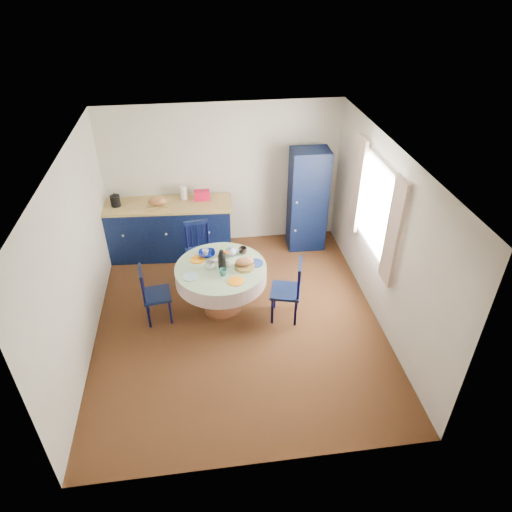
{
  "coord_description": "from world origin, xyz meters",
  "views": [
    {
      "loc": [
        -0.41,
        -4.96,
        4.46
      ],
      "look_at": [
        0.29,
        0.2,
        0.95
      ],
      "focal_mm": 32.0,
      "sensor_mm": 36.0,
      "label": 1
    }
  ],
  "objects_px": {
    "cobalt_bowl": "(207,254)",
    "dining_table": "(222,274)",
    "mug_b": "(223,272)",
    "mug_d": "(205,252)",
    "pantry_cabinet": "(308,200)",
    "mug_c": "(243,251)",
    "chair_left": "(154,294)",
    "kitchen_counter": "(168,229)",
    "mug_a": "(210,265)",
    "chair_right": "(288,290)",
    "chair_far": "(200,250)"
  },
  "relations": [
    {
      "from": "kitchen_counter",
      "to": "dining_table",
      "type": "bearing_deg",
      "value": -60.46
    },
    {
      "from": "chair_left",
      "to": "mug_a",
      "type": "height_order",
      "value": "chair_left"
    },
    {
      "from": "chair_right",
      "to": "mug_d",
      "type": "relative_size",
      "value": 10.24
    },
    {
      "from": "mug_c",
      "to": "chair_left",
      "type": "bearing_deg",
      "value": -164.48
    },
    {
      "from": "mug_b",
      "to": "mug_c",
      "type": "xyz_separation_m",
      "value": [
        0.32,
        0.5,
        -0.0
      ]
    },
    {
      "from": "chair_far",
      "to": "dining_table",
      "type": "bearing_deg",
      "value": -81.07
    },
    {
      "from": "kitchen_counter",
      "to": "chair_right",
      "type": "bearing_deg",
      "value": -44.6
    },
    {
      "from": "pantry_cabinet",
      "to": "mug_a",
      "type": "relative_size",
      "value": 13.5
    },
    {
      "from": "chair_left",
      "to": "mug_a",
      "type": "relative_size",
      "value": 6.65
    },
    {
      "from": "dining_table",
      "to": "chair_right",
      "type": "distance_m",
      "value": 0.97
    },
    {
      "from": "chair_right",
      "to": "mug_c",
      "type": "distance_m",
      "value": 0.88
    },
    {
      "from": "chair_right",
      "to": "mug_b",
      "type": "xyz_separation_m",
      "value": [
        -0.9,
        0.07,
        0.34
      ]
    },
    {
      "from": "cobalt_bowl",
      "to": "dining_table",
      "type": "bearing_deg",
      "value": -59.45
    },
    {
      "from": "kitchen_counter",
      "to": "mug_b",
      "type": "xyz_separation_m",
      "value": [
        0.81,
        -1.85,
        0.33
      ]
    },
    {
      "from": "mug_a",
      "to": "pantry_cabinet",
      "type": "bearing_deg",
      "value": 42.81
    },
    {
      "from": "chair_right",
      "to": "cobalt_bowl",
      "type": "xyz_separation_m",
      "value": [
        -1.1,
        0.58,
        0.32
      ]
    },
    {
      "from": "mug_a",
      "to": "mug_b",
      "type": "relative_size",
      "value": 1.25
    },
    {
      "from": "mug_a",
      "to": "mug_b",
      "type": "distance_m",
      "value": 0.24
    },
    {
      "from": "kitchen_counter",
      "to": "chair_left",
      "type": "relative_size",
      "value": 2.5
    },
    {
      "from": "chair_far",
      "to": "cobalt_bowl",
      "type": "relative_size",
      "value": 3.92
    },
    {
      "from": "chair_far",
      "to": "kitchen_counter",
      "type": "bearing_deg",
      "value": 115.98
    },
    {
      "from": "mug_b",
      "to": "mug_d",
      "type": "distance_m",
      "value": 0.57
    },
    {
      "from": "dining_table",
      "to": "mug_a",
      "type": "bearing_deg",
      "value": -171.3
    },
    {
      "from": "pantry_cabinet",
      "to": "mug_d",
      "type": "relative_size",
      "value": 19.29
    },
    {
      "from": "dining_table",
      "to": "mug_a",
      "type": "relative_size",
      "value": 9.65
    },
    {
      "from": "mug_b",
      "to": "mug_a",
      "type": "bearing_deg",
      "value": 132.45
    },
    {
      "from": "pantry_cabinet",
      "to": "mug_b",
      "type": "bearing_deg",
      "value": -130.21
    },
    {
      "from": "pantry_cabinet",
      "to": "chair_right",
      "type": "xyz_separation_m",
      "value": [
        -0.68,
        -1.87,
        -0.42
      ]
    },
    {
      "from": "dining_table",
      "to": "mug_c",
      "type": "relative_size",
      "value": 10.38
    },
    {
      "from": "dining_table",
      "to": "chair_right",
      "type": "height_order",
      "value": "dining_table"
    },
    {
      "from": "chair_left",
      "to": "pantry_cabinet",
      "type": "bearing_deg",
      "value": -64.32
    },
    {
      "from": "kitchen_counter",
      "to": "chair_right",
      "type": "distance_m",
      "value": 2.57
    },
    {
      "from": "chair_left",
      "to": "mug_a",
      "type": "bearing_deg",
      "value": -94.39
    },
    {
      "from": "dining_table",
      "to": "mug_d",
      "type": "height_order",
      "value": "dining_table"
    },
    {
      "from": "dining_table",
      "to": "mug_d",
      "type": "bearing_deg",
      "value": 121.83
    },
    {
      "from": "kitchen_counter",
      "to": "pantry_cabinet",
      "type": "bearing_deg",
      "value": 2.39
    },
    {
      "from": "kitchen_counter",
      "to": "cobalt_bowl",
      "type": "xyz_separation_m",
      "value": [
        0.62,
        -1.34,
        0.31
      ]
    },
    {
      "from": "pantry_cabinet",
      "to": "kitchen_counter",
      "type": "bearing_deg",
      "value": 179.94
    },
    {
      "from": "chair_far",
      "to": "mug_c",
      "type": "distance_m",
      "value": 0.95
    },
    {
      "from": "cobalt_bowl",
      "to": "chair_right",
      "type": "bearing_deg",
      "value": -27.91
    },
    {
      "from": "dining_table",
      "to": "mug_b",
      "type": "bearing_deg",
      "value": -86.57
    },
    {
      "from": "mug_a",
      "to": "mug_c",
      "type": "relative_size",
      "value": 1.08
    },
    {
      "from": "chair_far",
      "to": "mug_a",
      "type": "distance_m",
      "value": 1.01
    },
    {
      "from": "chair_right",
      "to": "mug_c",
      "type": "relative_size",
      "value": 7.71
    },
    {
      "from": "dining_table",
      "to": "mug_c",
      "type": "bearing_deg",
      "value": 41.41
    },
    {
      "from": "chair_right",
      "to": "mug_d",
      "type": "height_order",
      "value": "chair_right"
    },
    {
      "from": "chair_right",
      "to": "cobalt_bowl",
      "type": "relative_size",
      "value": 3.95
    },
    {
      "from": "cobalt_bowl",
      "to": "kitchen_counter",
      "type": "bearing_deg",
      "value": 114.82
    },
    {
      "from": "mug_a",
      "to": "mug_b",
      "type": "bearing_deg",
      "value": -47.55
    },
    {
      "from": "chair_left",
      "to": "chair_right",
      "type": "xyz_separation_m",
      "value": [
        1.88,
        -0.21,
        0.03
      ]
    }
  ]
}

